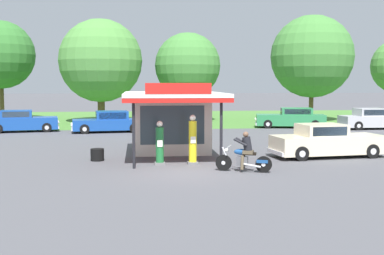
% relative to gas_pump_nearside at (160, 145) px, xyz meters
% --- Properties ---
extents(ground_plane, '(300.00, 300.00, 0.00)m').
position_rel_gas_pump_nearside_xyz_m(ground_plane, '(0.98, -1.77, -0.85)').
color(ground_plane, '#4C4C51').
extents(grass_verge_strip, '(120.00, 24.00, 0.01)m').
position_rel_gas_pump_nearside_xyz_m(grass_verge_strip, '(0.98, 28.23, -0.84)').
color(grass_verge_strip, '#477A33').
rests_on(grass_verge_strip, ground).
extents(service_station_kiosk, '(4.48, 6.90, 3.46)m').
position_rel_gas_pump_nearside_xyz_m(service_station_kiosk, '(0.70, 3.42, 0.92)').
color(service_station_kiosk, silver).
rests_on(service_station_kiosk, ground).
extents(gas_pump_nearside, '(0.44, 0.44, 1.87)m').
position_rel_gas_pump_nearside_xyz_m(gas_pump_nearside, '(0.00, 0.00, 0.00)').
color(gas_pump_nearside, slate).
rests_on(gas_pump_nearside, ground).
extents(gas_pump_offside, '(0.44, 0.44, 2.12)m').
position_rel_gas_pump_nearside_xyz_m(gas_pump_offside, '(1.41, 0.00, 0.12)').
color(gas_pump_offside, slate).
rests_on(gas_pump_offside, ground).
extents(motorcycle_with_rider, '(2.10, 1.00, 1.58)m').
position_rel_gas_pump_nearside_xyz_m(motorcycle_with_rider, '(3.22, -2.06, -0.20)').
color(motorcycle_with_rider, black).
rests_on(motorcycle_with_rider, ground).
extents(featured_classic_sedan, '(5.55, 2.53, 1.56)m').
position_rel_gas_pump_nearside_xyz_m(featured_classic_sedan, '(7.90, 1.41, -0.14)').
color(featured_classic_sedan, beige).
rests_on(featured_classic_sedan, ground).
extents(parked_car_back_row_far_left, '(5.53, 2.08, 1.57)m').
position_rel_gas_pump_nearside_xyz_m(parked_car_back_row_far_left, '(16.88, 14.86, -0.14)').
color(parked_car_back_row_far_left, '#B7B7BC').
rests_on(parked_car_back_row_far_left, ground).
extents(parked_car_second_row_spare, '(5.35, 2.54, 1.49)m').
position_rel_gas_pump_nearside_xyz_m(parked_car_second_row_spare, '(-2.92, 14.54, -0.16)').
color(parked_car_second_row_spare, '#19479E').
rests_on(parked_car_second_row_spare, ground).
extents(parked_car_back_row_far_right, '(5.16, 2.62, 1.54)m').
position_rel_gas_pump_nearside_xyz_m(parked_car_back_row_far_right, '(-9.13, 15.42, -0.13)').
color(parked_car_back_row_far_right, '#19479E').
rests_on(parked_car_back_row_far_right, ground).
extents(parked_car_back_row_left, '(5.65, 2.85, 1.54)m').
position_rel_gas_pump_nearside_xyz_m(parked_car_back_row_left, '(10.97, 16.62, -0.13)').
color(parked_car_back_row_left, '#2D844C').
rests_on(parked_car_back_row_left, ground).
extents(tree_oak_far_right, '(7.48, 7.48, 9.60)m').
position_rel_gas_pump_nearside_xyz_m(tree_oak_far_right, '(14.87, 23.17, 5.01)').
color(tree_oak_far_right, brown).
rests_on(tree_oak_far_right, ground).
extents(tree_oak_distant_spare, '(7.20, 7.20, 9.00)m').
position_rel_gas_pump_nearside_xyz_m(tree_oak_distant_spare, '(-4.09, 23.15, 4.54)').
color(tree_oak_distant_spare, brown).
rests_on(tree_oak_distant_spare, ground).
extents(tree_oak_left, '(5.85, 5.85, 7.95)m').
position_rel_gas_pump_nearside_xyz_m(tree_oak_left, '(3.59, 23.77, 4.04)').
color(tree_oak_left, brown).
rests_on(tree_oak_left, ground).
extents(spare_tire_stack, '(0.60, 0.60, 0.54)m').
position_rel_gas_pump_nearside_xyz_m(spare_tire_stack, '(-2.73, 1.38, -0.58)').
color(spare_tire_stack, black).
rests_on(spare_tire_stack, ground).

